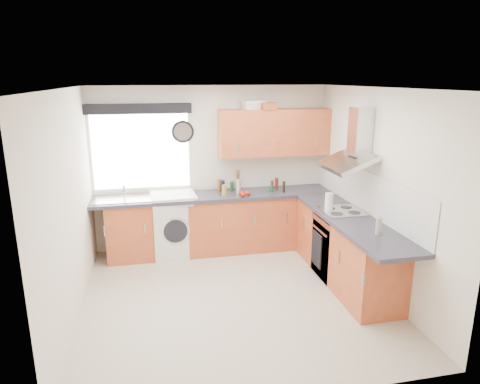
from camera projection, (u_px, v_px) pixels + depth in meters
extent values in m
plane|color=beige|center=(234.00, 297.00, 5.26)|extent=(3.60, 3.60, 0.00)
cube|color=white|center=(234.00, 88.00, 4.61)|extent=(3.60, 3.60, 0.02)
cube|color=silver|center=(212.00, 168.00, 6.63)|extent=(3.60, 0.02, 2.50)
cube|color=silver|center=(280.00, 264.00, 3.23)|extent=(3.60, 0.02, 2.50)
cube|color=silver|center=(69.00, 209.00, 4.57)|extent=(0.02, 3.60, 2.50)
cube|color=silver|center=(376.00, 191.00, 5.29)|extent=(0.02, 3.60, 2.50)
cube|color=silver|center=(141.00, 151.00, 6.33)|extent=(1.40, 0.02, 1.10)
cube|color=black|center=(138.00, 109.00, 6.09)|extent=(1.50, 0.18, 0.14)
cube|color=white|center=(364.00, 190.00, 5.59)|extent=(0.01, 3.00, 0.54)
cube|color=#A64725|center=(209.00, 224.00, 6.55)|extent=(3.00, 0.58, 0.86)
cube|color=#A64725|center=(308.00, 218.00, 6.86)|extent=(0.60, 0.60, 0.86)
cube|color=#A64725|center=(345.00, 250.00, 5.59)|extent=(0.58, 2.10, 0.86)
cube|color=#2B2932|center=(215.00, 196.00, 6.44)|extent=(3.60, 0.62, 0.05)
cube|color=#2B2932|center=(352.00, 221.00, 5.33)|extent=(0.62, 2.42, 0.05)
cube|color=black|center=(340.00, 246.00, 5.73)|extent=(0.56, 0.58, 0.85)
cube|color=#B8B8B8|center=(342.00, 211.00, 5.60)|extent=(0.52, 0.52, 0.01)
cube|color=#A64725|center=(274.00, 132.00, 6.51)|extent=(1.70, 0.35, 0.70)
cube|color=silver|center=(174.00, 224.00, 6.44)|extent=(0.68, 0.66, 0.94)
cylinder|color=black|center=(183.00, 132.00, 6.38)|extent=(0.33, 0.04, 0.33)
cube|color=silver|center=(254.00, 105.00, 6.38)|extent=(0.35, 0.28, 0.13)
cube|color=#9C401B|center=(269.00, 106.00, 6.29)|extent=(0.22, 0.18, 0.10)
cylinder|color=#A2948B|center=(238.00, 185.00, 6.69)|extent=(0.11, 0.11, 0.13)
cylinder|color=silver|center=(329.00, 202.00, 5.62)|extent=(0.13, 0.13, 0.23)
cylinder|color=black|center=(284.00, 187.00, 6.52)|extent=(0.04, 0.04, 0.17)
cylinder|color=black|center=(223.00, 188.00, 6.54)|extent=(0.07, 0.07, 0.13)
cylinder|color=brown|center=(220.00, 185.00, 6.60)|extent=(0.07, 0.07, 0.18)
cylinder|color=#193D16|center=(232.00, 186.00, 6.60)|extent=(0.06, 0.06, 0.14)
cylinder|color=#17164C|center=(223.00, 186.00, 6.60)|extent=(0.06, 0.06, 0.17)
cylinder|color=#4E1B1B|center=(272.00, 186.00, 6.55)|extent=(0.05, 0.05, 0.17)
cylinder|color=olive|center=(224.00, 190.00, 6.35)|extent=(0.07, 0.07, 0.16)
cylinder|color=maroon|center=(277.00, 183.00, 6.73)|extent=(0.05, 0.05, 0.17)
cylinder|color=#BDB6A1|center=(238.00, 187.00, 6.40)|extent=(0.04, 0.04, 0.22)
cylinder|color=#18441E|center=(272.00, 189.00, 6.55)|extent=(0.07, 0.07, 0.09)
cylinder|color=#9D9686|center=(379.00, 226.00, 4.76)|extent=(0.06, 0.06, 0.20)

